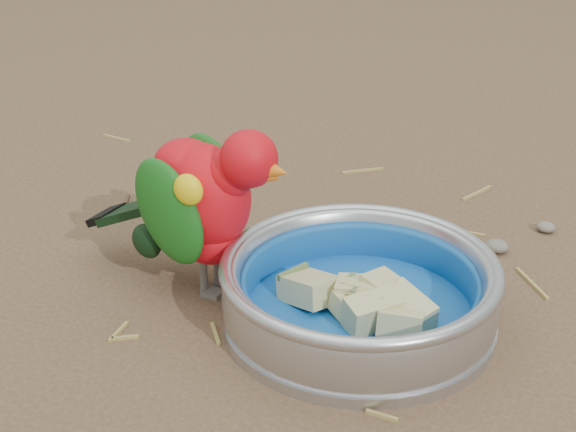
% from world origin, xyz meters
% --- Properties ---
extents(ground, '(60.00, 60.00, 0.00)m').
position_xyz_m(ground, '(0.00, 0.00, 0.00)').
color(ground, brown).
extents(food_bowl, '(0.24, 0.24, 0.02)m').
position_xyz_m(food_bowl, '(-0.01, 0.08, 0.01)').
color(food_bowl, '#B2B2BA').
rests_on(food_bowl, ground).
extents(bowl_wall, '(0.24, 0.24, 0.04)m').
position_xyz_m(bowl_wall, '(-0.01, 0.08, 0.04)').
color(bowl_wall, '#B2B2BA').
rests_on(bowl_wall, food_bowl).
extents(fruit_wedges, '(0.14, 0.14, 0.03)m').
position_xyz_m(fruit_wedges, '(-0.01, 0.08, 0.03)').
color(fruit_wedges, '#C4BB7D').
rests_on(fruit_wedges, food_bowl).
extents(lory_parrot, '(0.21, 0.13, 0.16)m').
position_xyz_m(lory_parrot, '(-0.16, 0.10, 0.08)').
color(lory_parrot, red).
rests_on(lory_parrot, ground).
extents(ground_debris, '(0.90, 0.80, 0.01)m').
position_xyz_m(ground_debris, '(-0.01, 0.05, 0.00)').
color(ground_debris, '#9F8B4A').
rests_on(ground_debris, ground).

